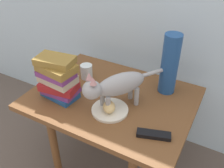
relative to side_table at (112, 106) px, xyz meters
The scene contains 9 objects.
ground_plane 0.48m from the side_table, ahead, with size 6.00×6.00×0.00m, color brown.
side_table is the anchor object (origin of this frame).
plate 0.14m from the side_table, 66.36° to the right, with size 0.18×0.18×0.01m, color silver.
bread_roll 0.17m from the side_table, 67.45° to the right, with size 0.08×0.06×0.05m, color #E0BC7A.
cat 0.22m from the side_table, 51.10° to the right, with size 0.30×0.41×0.23m.
book_stack 0.33m from the side_table, 150.31° to the right, with size 0.21×0.15×0.24m.
green_vase 0.38m from the side_table, 38.77° to the left, with size 0.09×0.09×0.33m, color navy.
candle_jar 0.26m from the side_table, 157.70° to the left, with size 0.07×0.07×0.08m.
tv_remote 0.35m from the side_table, 29.20° to the right, with size 0.15×0.04×0.02m, color black.
Camera 1 is at (0.51, -0.94, 1.36)m, focal length 40.27 mm.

